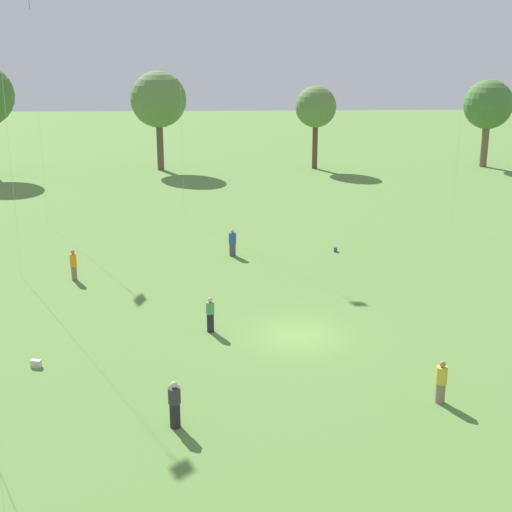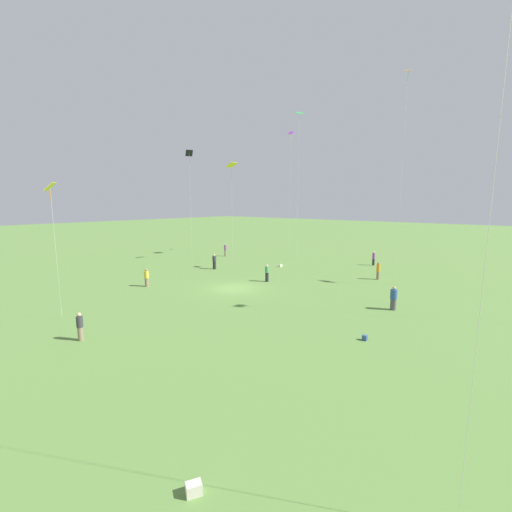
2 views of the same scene
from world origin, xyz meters
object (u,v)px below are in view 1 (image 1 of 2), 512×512
person_4 (441,382)px  picnic_bag_1 (335,249)px  person_2 (210,315)px  picnic_bag_0 (36,364)px  person_6 (74,265)px  person_1 (232,243)px  person_5 (175,405)px

person_4 → picnic_bag_1: 20.73m
person_2 → person_4: (8.80, -7.36, -0.01)m
picnic_bag_0 → person_6: bearing=93.5°
person_2 → person_1: bearing=-29.1°
person_1 → person_4: 21.42m
person_2 → picnic_bag_0: bearing=92.5°
person_2 → person_4: person_2 is taller
person_4 → picnic_bag_0: 16.53m
picnic_bag_0 → picnic_bag_1: size_ratio=1.57×
person_5 → picnic_bag_1: person_5 is taller
person_5 → person_6: person_6 is taller
person_2 → picnic_bag_0: 8.13m
person_1 → picnic_bag_1: size_ratio=5.90×
person_2 → person_4: 11.48m
person_1 → person_5: person_5 is taller
person_6 → picnic_bag_1: 16.80m
person_1 → person_6: person_6 is taller
picnic_bag_1 → person_6: bearing=-161.8°
person_4 → person_1: bearing=-30.8°
person_4 → person_6: size_ratio=0.94×
person_4 → person_6: person_6 is taller
person_2 → person_5: bearing=149.2°
picnic_bag_0 → picnic_bag_1: bearing=48.0°
person_1 → person_2: bearing=-145.7°
person_2 → person_6: size_ratio=0.95×
person_2 → person_6: bearing=20.9°
person_1 → picnic_bag_1: bearing=-44.6°
person_5 → person_1: bearing=-64.6°
person_5 → picnic_bag_1: (9.05, 22.08, -0.72)m
person_4 → picnic_bag_0: bearing=25.2°
picnic_bag_0 → picnic_bag_1: 22.76m
person_1 → picnic_bag_0: person_1 is taller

